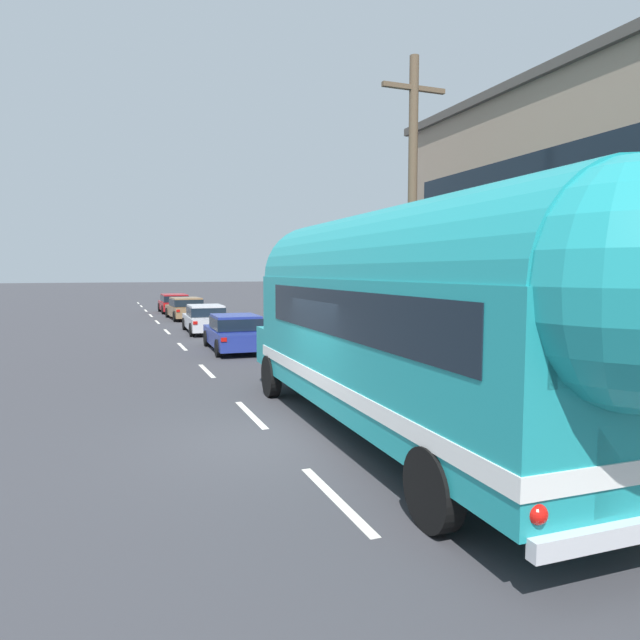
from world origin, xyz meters
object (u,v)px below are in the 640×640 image
object	(u,v)px
car_second	(206,318)
car_fourth	(174,302)
car_lead	(235,331)
painted_bus	(409,315)
car_third	(186,307)
utility_pole	(412,218)

from	to	relation	value
car_second	car_fourth	size ratio (longest dim) A/B	1.08
car_lead	car_second	distance (m)	6.71
painted_bus	car_third	size ratio (longest dim) A/B	2.49
utility_pole	car_second	world-z (taller)	utility_pole
car_third	car_second	bearing A→B (deg)	-90.82
car_lead	car_fourth	bearing A→B (deg)	89.97
utility_pole	car_third	bearing A→B (deg)	97.07
car_fourth	car_third	bearing A→B (deg)	-89.24
car_third	car_fourth	xyz separation A→B (m)	(-0.08, 5.83, 0.04)
painted_bus	car_second	xyz separation A→B (m)	(-0.19, 19.56, -1.56)
car_second	car_fourth	world-z (taller)	same
painted_bus	car_lead	world-z (taller)	painted_bus
painted_bus	car_third	distance (m)	27.87
car_lead	car_third	bearing A→B (deg)	89.66
utility_pole	car_third	size ratio (longest dim) A/B	1.76
car_fourth	car_second	bearing A→B (deg)	-90.16
car_lead	car_fourth	size ratio (longest dim) A/B	1.07
utility_pole	car_lead	size ratio (longest dim) A/B	1.87
car_second	car_third	xyz separation A→B (m)	(0.12, 8.27, 0.01)
utility_pole	car_third	world-z (taller)	utility_pole
car_third	painted_bus	bearing A→B (deg)	-89.85
utility_pole	painted_bus	size ratio (longest dim) A/B	0.71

